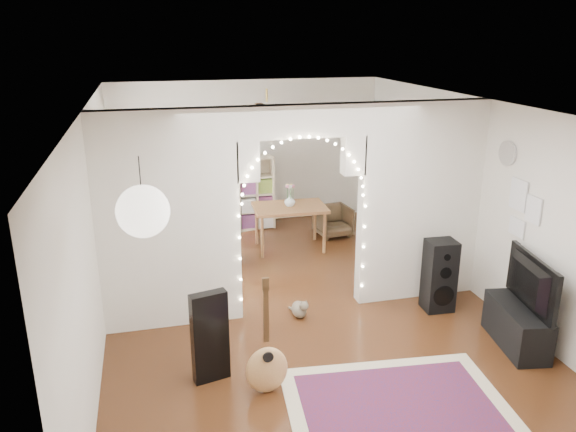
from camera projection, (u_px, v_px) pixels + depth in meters
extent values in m
plane|color=black|center=(300.00, 307.00, 7.54)|extent=(7.50, 7.50, 0.00)
cube|color=white|center=(302.00, 104.00, 6.70)|extent=(5.00, 7.50, 0.02)
cube|color=silver|center=(248.00, 153.00, 10.57)|extent=(5.00, 0.02, 2.70)
cube|color=silver|center=(454.00, 381.00, 3.67)|extent=(5.00, 0.02, 2.70)
cube|color=silver|center=(95.00, 228.00, 6.54)|extent=(0.02, 7.50, 2.70)
cube|color=silver|center=(476.00, 198.00, 7.71)|extent=(0.02, 7.50, 2.70)
cube|color=silver|center=(169.00, 222.00, 6.74)|extent=(1.70, 0.20, 2.70)
cube|color=silver|center=(420.00, 202.00, 7.51)|extent=(1.70, 0.20, 2.70)
cube|color=silver|center=(302.00, 121.00, 6.76)|extent=(1.60, 0.20, 0.40)
cube|color=white|center=(105.00, 178.00, 8.15)|extent=(0.04, 1.20, 1.40)
cylinder|color=white|center=(508.00, 153.00, 6.92)|extent=(0.03, 0.31, 0.31)
sphere|color=white|center=(143.00, 211.00, 4.19)|extent=(0.40, 0.40, 0.40)
cube|color=maroon|center=(399.00, 407.00, 5.52)|extent=(2.33, 1.85, 0.02)
cube|color=black|center=(210.00, 337.00, 5.84)|extent=(0.40, 0.21, 1.01)
ellipsoid|color=#B68249|center=(267.00, 353.00, 5.63)|extent=(0.44, 0.16, 0.52)
cube|color=black|center=(266.00, 314.00, 5.49)|extent=(0.05, 0.03, 0.60)
cube|color=black|center=(266.00, 284.00, 5.39)|extent=(0.07, 0.03, 0.13)
ellipsoid|color=brown|center=(299.00, 309.00, 7.26)|extent=(0.26, 0.33, 0.21)
sphere|color=brown|center=(304.00, 306.00, 7.13)|extent=(0.15, 0.15, 0.12)
cone|color=brown|center=(302.00, 302.00, 7.10)|extent=(0.04, 0.04, 0.04)
cone|color=brown|center=(306.00, 301.00, 7.12)|extent=(0.04, 0.04, 0.04)
cylinder|color=brown|center=(293.00, 309.00, 7.41)|extent=(0.08, 0.19, 0.06)
cube|color=black|center=(439.00, 275.00, 7.35)|extent=(0.39, 0.34, 0.97)
cylinder|color=black|center=(444.00, 296.00, 7.27)|extent=(0.28, 0.03, 0.28)
cylinder|color=black|center=(446.00, 273.00, 7.17)|extent=(0.15, 0.03, 0.15)
cylinder|color=black|center=(447.00, 257.00, 7.10)|extent=(0.09, 0.02, 0.09)
cube|color=black|center=(517.00, 326.00, 6.56)|extent=(0.56, 1.05, 0.50)
imported|color=black|center=(523.00, 282.00, 6.38)|extent=(0.32, 1.08, 0.62)
cube|color=#C2AC8D|center=(238.00, 194.00, 10.31)|extent=(1.36, 0.59, 1.36)
cube|color=brown|center=(290.00, 208.00, 9.37)|extent=(1.24, 0.86, 0.05)
cylinder|color=brown|center=(262.00, 237.00, 9.09)|extent=(0.05, 0.05, 0.70)
cylinder|color=brown|center=(324.00, 233.00, 9.28)|extent=(0.05, 0.05, 0.70)
cylinder|color=brown|center=(257.00, 225.00, 9.69)|extent=(0.05, 0.05, 0.70)
cylinder|color=brown|center=(315.00, 221.00, 9.88)|extent=(0.05, 0.05, 0.70)
imported|color=white|center=(290.00, 201.00, 9.33)|extent=(0.19, 0.19, 0.19)
imported|color=#493724|center=(205.00, 250.00, 8.76)|extent=(0.68, 0.69, 0.56)
imported|color=#493724|center=(333.00, 221.00, 10.12)|extent=(0.65, 0.67, 0.55)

